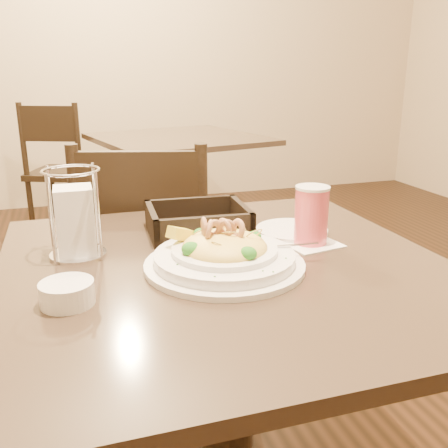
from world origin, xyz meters
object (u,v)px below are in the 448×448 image
object	(u,v)px
main_table	(227,365)
bread_basket	(198,224)
drink_glass	(311,216)
side_plate	(292,230)
pasta_bowl	(224,254)
napkin_caddy	(75,219)
butter_ramekin	(67,293)
background_table	(180,176)
dining_chair_far	(61,167)
dining_chair_near	(148,270)

from	to	relation	value
main_table	bread_basket	bearing A→B (deg)	91.11
drink_glass	side_plate	size ratio (longest dim) A/B	0.79
pasta_bowl	napkin_caddy	world-z (taller)	napkin_caddy
side_plate	butter_ramekin	distance (m)	0.58
napkin_caddy	background_table	bearing A→B (deg)	71.25
dining_chair_far	butter_ramekin	distance (m)	2.68
napkin_caddy	drink_glass	bearing A→B (deg)	-9.04
bread_basket	side_plate	world-z (taller)	bread_basket
side_plate	butter_ramekin	xyz separation A→B (m)	(-0.53, -0.24, 0.01)
background_table	side_plate	xyz separation A→B (m)	(-0.13, -1.85, 0.24)
napkin_caddy	side_plate	bearing A→B (deg)	0.71
drink_glass	butter_ramekin	world-z (taller)	drink_glass
dining_chair_near	butter_ramekin	xyz separation A→B (m)	(-0.24, -0.71, 0.27)
main_table	dining_chair_far	world-z (taller)	dining_chair_far
drink_glass	main_table	bearing A→B (deg)	-164.13
background_table	bread_basket	size ratio (longest dim) A/B	4.42
background_table	dining_chair_far	distance (m)	0.89
main_table	dining_chair_far	size ratio (longest dim) A/B	0.97
butter_ramekin	napkin_caddy	bearing A→B (deg)	83.98
napkin_caddy	side_plate	size ratio (longest dim) A/B	1.09
drink_glass	side_plate	world-z (taller)	drink_glass
dining_chair_near	bread_basket	distance (m)	0.49
dining_chair_near	napkin_caddy	xyz separation A→B (m)	(-0.22, -0.48, 0.33)
background_table	napkin_caddy	distance (m)	1.98
pasta_bowl	bread_basket	world-z (taller)	pasta_bowl
background_table	pasta_bowl	bearing A→B (deg)	-99.93
side_plate	napkin_caddy	bearing A→B (deg)	-179.29
napkin_caddy	butter_ramekin	size ratio (longest dim) A/B	2.07
background_table	dining_chair_far	world-z (taller)	dining_chair_far
drink_glass	bread_basket	size ratio (longest dim) A/B	0.56
butter_ramekin	main_table	bearing A→B (deg)	16.22
dining_chair_far	napkin_caddy	size ratio (longest dim) A/B	4.91
dining_chair_near	napkin_caddy	bearing A→B (deg)	81.47
background_table	bread_basket	xyz separation A→B (m)	(-0.35, -1.78, 0.26)
background_table	pasta_bowl	distance (m)	2.06
main_table	dining_chair_near	size ratio (longest dim) A/B	0.97
dining_chair_far	napkin_caddy	world-z (taller)	napkin_caddy
dining_chair_far	drink_glass	size ratio (longest dim) A/B	6.78
pasta_bowl	butter_ramekin	bearing A→B (deg)	-166.04
napkin_caddy	butter_ramekin	bearing A→B (deg)	-96.02
pasta_bowl	napkin_caddy	xyz separation A→B (m)	(-0.28, 0.16, 0.05)
drink_glass	napkin_caddy	xyz separation A→B (m)	(-0.51, 0.08, 0.01)
main_table	dining_chair_far	distance (m)	2.60
drink_glass	napkin_caddy	world-z (taller)	napkin_caddy
napkin_caddy	side_plate	xyz separation A→B (m)	(0.50, 0.01, -0.08)
dining_chair_far	butter_ramekin	bearing A→B (deg)	112.99
background_table	drink_glass	xyz separation A→B (m)	(-0.12, -1.94, 0.30)
napkin_caddy	pasta_bowl	bearing A→B (deg)	-29.89
dining_chair_near	side_plate	xyz separation A→B (m)	(0.29, -0.47, 0.26)
background_table	bread_basket	distance (m)	1.83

